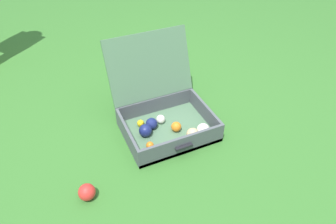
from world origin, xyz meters
TOP-DOWN VIEW (x-y plane):
  - ground_plane at (0.00, 0.00)m, footprint 16.00×16.00m
  - open_suitcase at (0.04, 0.14)m, footprint 0.56×0.62m
  - stray_ball_on_grass at (-0.55, -0.21)m, footprint 0.09×0.09m

SIDE VIEW (x-z plane):
  - ground_plane at x=0.00m, z-range 0.00..0.00m
  - stray_ball_on_grass at x=-0.55m, z-range 0.00..0.09m
  - open_suitcase at x=0.04m, z-range -0.15..0.40m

